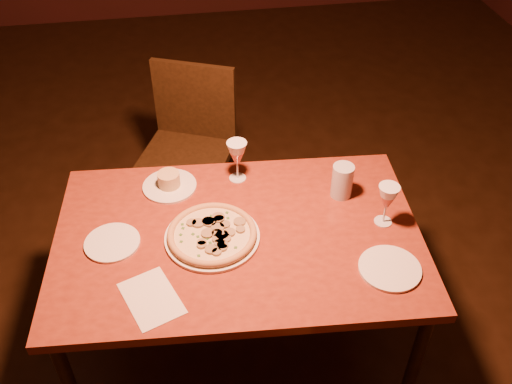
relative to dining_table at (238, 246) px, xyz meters
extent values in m
plane|color=black|center=(-0.23, 0.04, -0.62)|extent=(7.00, 7.00, 0.00)
cube|color=maroon|center=(0.00, 0.00, 0.04)|extent=(1.34, 0.91, 0.04)
cylinder|color=black|center=(-0.56, 0.40, -0.30)|extent=(0.05, 0.05, 0.65)
cylinder|color=black|center=(0.56, -0.40, -0.30)|extent=(0.05, 0.05, 0.65)
cylinder|color=black|center=(0.61, 0.31, -0.30)|extent=(0.05, 0.05, 0.65)
cube|color=black|center=(-0.15, 0.80, -0.19)|extent=(0.53, 0.53, 0.04)
cube|color=black|center=(-0.07, 0.98, 0.02)|extent=(0.38, 0.19, 0.39)
cylinder|color=black|center=(-0.36, 0.72, -0.42)|extent=(0.03, 0.03, 0.42)
cylinder|color=black|center=(-0.24, 1.02, -0.42)|extent=(0.03, 0.03, 0.42)
cylinder|color=black|center=(-0.06, 0.59, -0.42)|extent=(0.03, 0.03, 0.42)
cylinder|color=black|center=(0.07, 0.89, -0.42)|extent=(0.03, 0.03, 0.42)
cylinder|color=white|center=(-0.09, -0.01, 0.07)|extent=(0.33, 0.33, 0.01)
cylinder|color=beige|center=(-0.09, -0.01, 0.08)|extent=(0.30, 0.30, 0.01)
torus|color=tan|center=(-0.09, -0.01, 0.08)|extent=(0.31, 0.31, 0.02)
cylinder|color=white|center=(-0.22, 0.30, 0.07)|extent=(0.21, 0.21, 0.01)
cylinder|color=tan|center=(-0.22, 0.30, 0.10)|extent=(0.08, 0.08, 0.06)
cylinder|color=#AEB5BE|center=(0.41, 0.15, 0.13)|extent=(0.08, 0.08, 0.13)
cylinder|color=white|center=(-0.43, 0.02, 0.07)|extent=(0.19, 0.19, 0.01)
cylinder|color=white|center=(0.47, -0.25, 0.07)|extent=(0.20, 0.20, 0.01)
cube|color=silver|center=(-0.31, -0.24, 0.06)|extent=(0.22, 0.26, 0.00)
camera|label=1|loc=(-0.17, -1.41, 1.46)|focal=40.00mm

